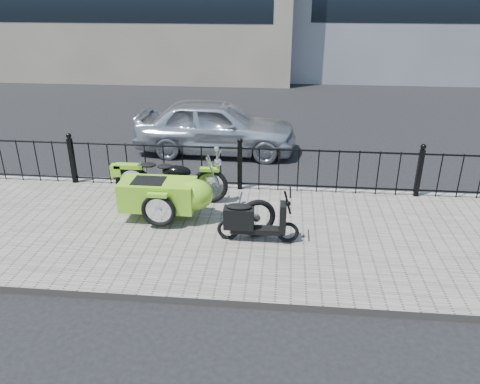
# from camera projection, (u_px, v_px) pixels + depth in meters

# --- Properties ---
(ground) EXTENTS (120.00, 120.00, 0.00)m
(ground) POSITION_uv_depth(u_px,v_px,m) (233.00, 223.00, 8.46)
(ground) COLOR black
(ground) RESTS_ON ground
(sidewalk) EXTENTS (30.00, 3.80, 0.12)m
(sidewalk) POSITION_uv_depth(u_px,v_px,m) (229.00, 234.00, 7.98)
(sidewalk) COLOR #6B635A
(sidewalk) RESTS_ON ground
(curb) EXTENTS (30.00, 0.10, 0.12)m
(curb) POSITION_uv_depth(u_px,v_px,m) (241.00, 189.00, 9.74)
(curb) COLOR gray
(curb) RESTS_ON ground
(iron_fence) EXTENTS (14.11, 0.11, 1.08)m
(iron_fence) POSITION_uv_depth(u_px,v_px,m) (240.00, 167.00, 9.40)
(iron_fence) COLOR black
(iron_fence) RESTS_ON sidewalk
(motorcycle_sidecar) EXTENTS (2.28, 1.48, 0.98)m
(motorcycle_sidecar) POSITION_uv_depth(u_px,v_px,m) (170.00, 191.00, 8.30)
(motorcycle_sidecar) COLOR black
(motorcycle_sidecar) RESTS_ON sidewalk
(scooter) EXTENTS (1.33, 0.39, 0.90)m
(scooter) POSITION_uv_depth(u_px,v_px,m) (252.00, 221.00, 7.53)
(scooter) COLOR black
(scooter) RESTS_ON sidewalk
(spare_tire) EXTENTS (0.65, 0.33, 0.66)m
(spare_tire) POSITION_uv_depth(u_px,v_px,m) (256.00, 218.00, 7.67)
(spare_tire) COLOR black
(spare_tire) RESTS_ON sidewalk
(sedan_car) EXTENTS (4.05, 1.69, 1.37)m
(sedan_car) POSITION_uv_depth(u_px,v_px,m) (216.00, 126.00, 11.75)
(sedan_car) COLOR silver
(sedan_car) RESTS_ON ground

